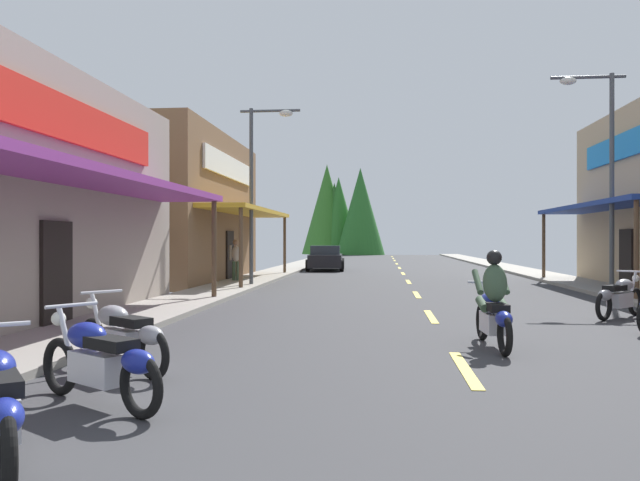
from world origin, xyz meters
The scene contains 14 objects.
ground centered at (0.00, 28.01, -0.05)m, with size 10.84×86.02×0.10m, color #38383A.
sidewalk_left centered at (-6.42, 28.01, 0.06)m, with size 2.01×86.02×0.12m, color gray.
sidewalk_right centered at (6.42, 28.01, 0.06)m, with size 2.01×86.02×0.12m, color gray.
centerline_dashes centered at (0.00, 32.60, 0.01)m, with size 0.16×64.18×0.01m.
storefront_left_far centered at (-11.28, 25.56, 3.04)m, with size 9.57×11.10×6.07m.
streetlamp_left centered at (-5.49, 22.43, 4.22)m, with size 2.20×0.30×6.51m.
streetlamp_right centered at (5.50, 19.67, 4.36)m, with size 2.20×0.30×6.76m.
motorcycle_parked_right_5 centered at (4.12, 14.42, 0.49)m, with size 1.58×1.59×1.04m.
motorcycle_parked_left_1 centered at (-4.03, 6.33, 0.49)m, with size 1.85×1.25×1.04m.
motorcycle_parked_left_2 centered at (-4.49, 7.99, 0.49)m, with size 1.78×1.35×1.04m.
rider_cruising_lead centered at (0.67, 10.27, 0.66)m, with size 0.60×2.14×1.57m.
pedestrian_by_shop centered at (-6.83, 24.28, 1.01)m, with size 0.55×0.35×1.74m.
parked_car_curbside centered at (-4.22, 35.04, 0.69)m, with size 2.24×4.39×1.40m.
treeline_backdrop centered at (-6.00, 73.62, 4.92)m, with size 9.92×8.84×10.77m.
Camera 1 is at (-1.12, 0.13, 1.74)m, focal length 34.97 mm.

